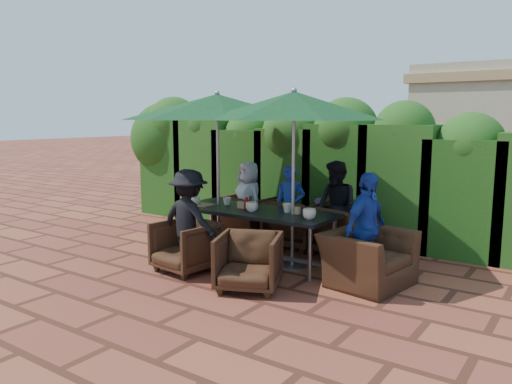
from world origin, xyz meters
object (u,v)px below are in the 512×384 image
Objects in this scene: umbrella_left at (217,107)px; chair_far_left at (245,216)px; chair_near_left at (186,244)px; chair_end_right at (368,249)px; dining_table at (255,215)px; chair_near_right at (249,259)px; chair_far_right at (343,228)px; chair_far_mid at (295,221)px; umbrella_right at (294,106)px.

chair_far_left is (-0.12, 0.85, -1.80)m from umbrella_left.
chair_near_left is 2.40m from chair_end_right.
chair_near_left is at bearing 101.06° from chair_far_left.
chair_near_right reaches higher than dining_table.
dining_table is 1.78m from chair_end_right.
chair_far_left is 1.76m from chair_far_right.
chair_near_left is (-0.58, -1.94, -0.05)m from chair_far_mid.
umbrella_left is 3.43× the size of chair_far_right.
chair_near_right is (1.12, -0.11, 0.00)m from chair_near_left.
chair_near_right is at bearing -88.26° from umbrella_right.
chair_near_left is at bearing -137.93° from umbrella_right.
chair_far_mid is 0.82m from chair_far_right.
chair_far_mid is (0.94, 0.09, 0.01)m from chair_far_left.
chair_end_right is at bearing 159.49° from chair_far_left.
umbrella_right is at bearing 84.87° from chair_far_right.
chair_end_right is (0.84, -1.07, 0.04)m from chair_far_right.
chair_far_mid is at bearing 80.45° from chair_near_left.
chair_far_mid is at bearing 118.09° from umbrella_right.
chair_near_right is (0.03, -1.09, -1.84)m from umbrella_right.
umbrella_right reaches higher than chair_near_left.
chair_near_left is (0.36, -1.85, -0.04)m from chair_far_left.
dining_table is 2.88× the size of chair_far_left.
chair_near_right is at bearing -39.17° from umbrella_left.
chair_far_left is 0.81× the size of chair_end_right.
umbrella_left is 3.30× the size of chair_far_mid.
chair_far_left is 1.88m from chair_near_left.
chair_far_left is (-0.83, 0.90, -0.26)m from dining_table.
chair_near_right is at bearing 1.64° from chair_near_left.
chair_far_mid is 2.03m from chair_near_left.
umbrella_left and umbrella_right have the same top height.
dining_table is at bearing 98.60° from chair_near_right.
umbrella_left is 2.18m from chair_far_mid.
umbrella_left reaches higher than chair_near_left.
umbrella_right is at bearing 116.73° from chair_far_mid.
chair_end_right is at bearing -2.48° from dining_table.
chair_far_mid is 1.04× the size of chair_far_right.
chair_far_left is 2.46m from chair_near_right.
chair_far_left reaches higher than dining_table.
umbrella_left is 3.72× the size of chair_near_left.
umbrella_right is 3.13× the size of chair_far_right.
chair_far_mid reaches higher than chair_near_left.
chair_far_right is (0.93, 1.00, -0.27)m from dining_table.
umbrella_left is (-0.71, 0.05, 1.54)m from dining_table.
chair_far_left reaches higher than chair_far_right.
dining_table is 1.25m from chair_far_left.
chair_far_right is at bearing 61.35° from chair_near_left.
chair_far_mid is 2.12m from chair_near_right.
umbrella_left is at bearing 175.87° from dining_table.
dining_table is at bearing 132.85° from chair_far_left.
chair_far_left is at bearing 149.20° from umbrella_right.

